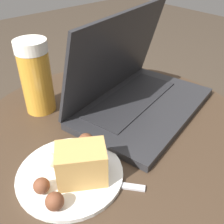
% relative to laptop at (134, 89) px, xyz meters
% --- Properties ---
extents(table, '(0.68, 0.68, 0.51)m').
position_rel_laptop_xyz_m(table, '(-0.10, -0.03, -0.17)').
color(table, '#515156').
rests_on(table, ground_plane).
extents(laptop, '(0.41, 0.31, 0.24)m').
position_rel_laptop_xyz_m(laptop, '(0.00, 0.00, 0.00)').
color(laptop, '#232326').
rests_on(laptop, table).
extents(beer_glass, '(0.08, 0.08, 0.19)m').
position_rel_laptop_xyz_m(beer_glass, '(-0.19, 0.15, 0.04)').
color(beer_glass, gold).
rests_on(beer_glass, table).
extents(snack_plate, '(0.20, 0.20, 0.08)m').
position_rel_laptop_xyz_m(snack_plate, '(-0.26, -0.11, -0.03)').
color(snack_plate, silver).
rests_on(snack_plate, table).
extents(fork, '(0.13, 0.16, 0.00)m').
position_rel_laptop_xyz_m(fork, '(-0.25, -0.12, -0.05)').
color(fork, '#B2B2B7').
rests_on(fork, table).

